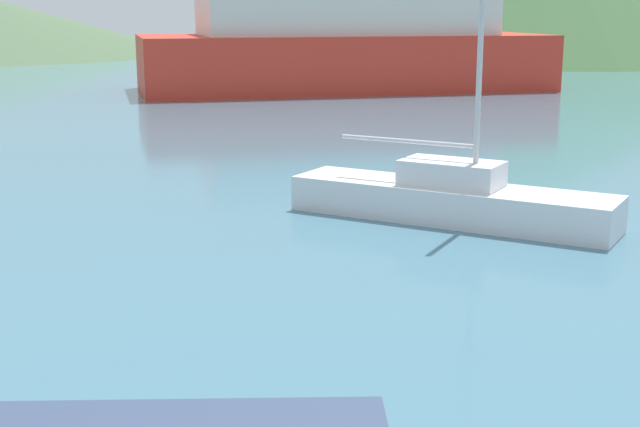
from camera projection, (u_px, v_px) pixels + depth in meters
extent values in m
cube|color=silver|center=(451.00, 203.00, 19.56)|extent=(6.95, 5.29, 0.79)
cube|color=silver|center=(452.00, 173.00, 19.41)|extent=(2.44, 2.14, 0.55)
cylinder|color=#BCBCC1|center=(481.00, 33.00, 18.47)|extent=(0.12, 0.12, 6.55)
cylinder|color=#BCBCC1|center=(407.00, 141.00, 19.79)|extent=(2.78, 1.84, 0.10)
cube|color=red|center=(344.00, 62.00, 50.53)|extent=(23.95, 12.65, 3.10)
cube|color=silver|center=(344.00, 12.00, 49.89)|extent=(17.00, 10.11, 2.53)
cone|color=#3D6038|center=(289.00, 15.00, 85.11)|extent=(24.00, 24.00, 7.84)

